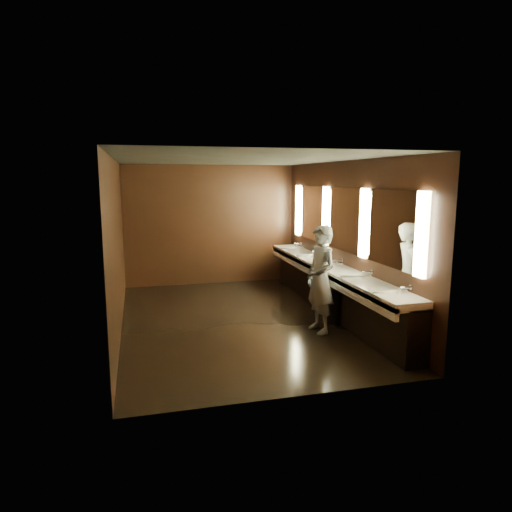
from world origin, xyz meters
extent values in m
plane|color=black|center=(0.00, 0.00, 0.00)|extent=(6.00, 6.00, 0.00)
cube|color=#2D2D2B|center=(0.00, 0.00, 2.80)|extent=(4.00, 6.00, 0.02)
cube|color=black|center=(0.00, 3.00, 1.40)|extent=(4.00, 0.02, 2.80)
cube|color=black|center=(0.00, -3.00, 1.40)|extent=(4.00, 0.02, 2.80)
cube|color=black|center=(-2.00, 0.00, 1.40)|extent=(0.02, 6.00, 2.80)
cube|color=black|center=(2.00, 0.00, 1.40)|extent=(0.02, 6.00, 2.80)
cube|color=black|center=(1.82, 0.00, 0.40)|extent=(0.36, 5.40, 0.81)
cube|color=white|center=(1.73, 0.00, 0.85)|extent=(0.55, 5.40, 0.12)
cube|color=white|center=(1.48, 0.00, 0.77)|extent=(0.06, 5.40, 0.18)
cylinder|color=silver|center=(1.91, -2.20, 0.99)|extent=(0.18, 0.04, 0.04)
cylinder|color=silver|center=(1.91, -1.10, 0.99)|extent=(0.18, 0.04, 0.04)
cylinder|color=silver|center=(1.91, 0.00, 0.99)|extent=(0.18, 0.04, 0.04)
cylinder|color=silver|center=(1.91, 1.10, 0.99)|extent=(0.18, 0.04, 0.04)
cylinder|color=silver|center=(1.91, 2.20, 0.99)|extent=(0.18, 0.04, 0.04)
cube|color=#FCF7B4|center=(1.97, -2.40, 1.75)|extent=(0.06, 0.22, 1.15)
cube|color=white|center=(1.99, -1.60, 1.75)|extent=(0.03, 1.32, 1.15)
cube|color=#FCF7B4|center=(1.97, -0.80, 1.75)|extent=(0.06, 0.23, 1.15)
cube|color=white|center=(1.99, 0.00, 1.75)|extent=(0.03, 1.32, 1.15)
cube|color=#FCF7B4|center=(1.97, 0.80, 1.75)|extent=(0.06, 0.23, 1.15)
cube|color=white|center=(1.99, 1.60, 1.75)|extent=(0.03, 1.32, 1.15)
cube|color=#FCF7B4|center=(1.97, 2.40, 1.75)|extent=(0.06, 0.22, 1.15)
imported|color=#98B6E3|center=(1.16, -0.94, 0.88)|extent=(0.52, 0.70, 1.75)
cylinder|color=black|center=(1.58, -0.55, 0.28)|extent=(0.44, 0.44, 0.55)
camera|label=1|loc=(-1.66, -7.64, 2.49)|focal=32.00mm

